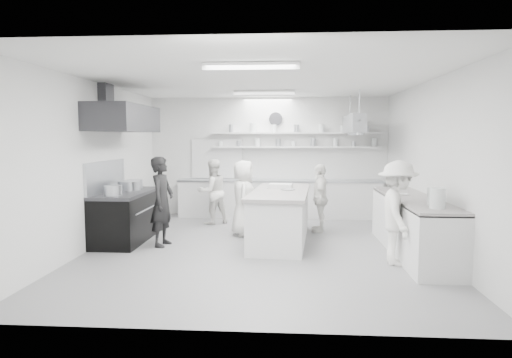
# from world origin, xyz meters

# --- Properties ---
(floor) EXTENTS (6.00, 7.00, 0.02)m
(floor) POSITION_xyz_m (0.00, 0.00, -0.01)
(floor) COLOR gray
(floor) RESTS_ON ground
(ceiling) EXTENTS (6.00, 7.00, 0.02)m
(ceiling) POSITION_xyz_m (0.00, 0.00, 3.01)
(ceiling) COLOR silver
(ceiling) RESTS_ON wall_back
(wall_back) EXTENTS (6.00, 0.04, 3.00)m
(wall_back) POSITION_xyz_m (0.00, 3.50, 1.50)
(wall_back) COLOR silver
(wall_back) RESTS_ON floor
(wall_front) EXTENTS (6.00, 0.04, 3.00)m
(wall_front) POSITION_xyz_m (0.00, -3.50, 1.50)
(wall_front) COLOR silver
(wall_front) RESTS_ON floor
(wall_left) EXTENTS (0.04, 7.00, 3.00)m
(wall_left) POSITION_xyz_m (-3.00, 0.00, 1.50)
(wall_left) COLOR silver
(wall_left) RESTS_ON floor
(wall_right) EXTENTS (0.04, 7.00, 3.00)m
(wall_right) POSITION_xyz_m (3.00, 0.00, 1.50)
(wall_right) COLOR silver
(wall_right) RESTS_ON floor
(stove) EXTENTS (0.80, 1.80, 0.90)m
(stove) POSITION_xyz_m (-2.60, 0.40, 0.45)
(stove) COLOR black
(stove) RESTS_ON floor
(exhaust_hood) EXTENTS (0.85, 2.00, 0.50)m
(exhaust_hood) POSITION_xyz_m (-2.60, 0.40, 2.35)
(exhaust_hood) COLOR #313135
(exhaust_hood) RESTS_ON wall_left
(back_counter) EXTENTS (5.00, 0.60, 0.92)m
(back_counter) POSITION_xyz_m (0.30, 3.20, 0.46)
(back_counter) COLOR silver
(back_counter) RESTS_ON floor
(shelf_lower) EXTENTS (4.20, 0.26, 0.04)m
(shelf_lower) POSITION_xyz_m (0.70, 3.37, 1.75)
(shelf_lower) COLOR silver
(shelf_lower) RESTS_ON wall_back
(shelf_upper) EXTENTS (4.20, 0.26, 0.04)m
(shelf_upper) POSITION_xyz_m (0.70, 3.37, 2.10)
(shelf_upper) COLOR silver
(shelf_upper) RESTS_ON wall_back
(pass_through_window) EXTENTS (1.30, 0.04, 1.00)m
(pass_through_window) POSITION_xyz_m (-1.30, 3.48, 1.45)
(pass_through_window) COLOR black
(pass_through_window) RESTS_ON wall_back
(wall_clock) EXTENTS (0.32, 0.05, 0.32)m
(wall_clock) POSITION_xyz_m (0.20, 3.46, 2.45)
(wall_clock) COLOR white
(wall_clock) RESTS_ON wall_back
(right_counter) EXTENTS (0.74, 3.30, 0.94)m
(right_counter) POSITION_xyz_m (2.65, -0.20, 0.47)
(right_counter) COLOR silver
(right_counter) RESTS_ON floor
(pot_rack) EXTENTS (0.30, 1.60, 0.40)m
(pot_rack) POSITION_xyz_m (2.00, 2.40, 2.30)
(pot_rack) COLOR #AEB2B9
(pot_rack) RESTS_ON ceiling
(light_fixture_front) EXTENTS (1.30, 0.25, 0.10)m
(light_fixture_front) POSITION_xyz_m (0.00, -1.80, 2.94)
(light_fixture_front) COLOR silver
(light_fixture_front) RESTS_ON ceiling
(light_fixture_rear) EXTENTS (1.30, 0.25, 0.10)m
(light_fixture_rear) POSITION_xyz_m (0.00, 1.80, 2.94)
(light_fixture_rear) COLOR silver
(light_fixture_rear) RESTS_ON ceiling
(prep_island) EXTENTS (1.15, 2.62, 0.94)m
(prep_island) POSITION_xyz_m (0.37, 0.54, 0.47)
(prep_island) COLOR silver
(prep_island) RESTS_ON floor
(stove_pot) EXTENTS (0.43, 0.43, 0.23)m
(stove_pot) POSITION_xyz_m (-2.60, 0.63, 1.02)
(stove_pot) COLOR #AEB2B9
(stove_pot) RESTS_ON stove
(cook_stove) EXTENTS (0.47, 0.65, 1.65)m
(cook_stove) POSITION_xyz_m (-1.79, 0.08, 0.82)
(cook_stove) COLOR black
(cook_stove) RESTS_ON floor
(cook_back) EXTENTS (0.92, 0.89, 1.50)m
(cook_back) POSITION_xyz_m (-1.22, 2.22, 0.75)
(cook_back) COLOR white
(cook_back) RESTS_ON floor
(cook_island_left) EXTENTS (0.57, 0.80, 1.53)m
(cook_island_left) POSITION_xyz_m (-0.39, 1.07, 0.77)
(cook_island_left) COLOR white
(cook_island_left) RESTS_ON floor
(cook_island_right) EXTENTS (0.42, 0.87, 1.44)m
(cook_island_right) POSITION_xyz_m (1.19, 1.53, 0.72)
(cook_island_right) COLOR white
(cook_island_right) RESTS_ON floor
(cook_right) EXTENTS (0.69, 1.10, 1.64)m
(cook_right) POSITION_xyz_m (2.22, -0.87, 0.82)
(cook_right) COLOR white
(cook_right) RESTS_ON floor
(bowl_island_a) EXTENTS (0.34, 0.34, 0.07)m
(bowl_island_a) POSITION_xyz_m (0.51, 0.64, 0.97)
(bowl_island_a) COLOR #AEB2B9
(bowl_island_a) RESTS_ON prep_island
(bowl_island_b) EXTENTS (0.26, 0.26, 0.06)m
(bowl_island_b) POSITION_xyz_m (0.19, 0.86, 0.97)
(bowl_island_b) COLOR silver
(bowl_island_b) RESTS_ON prep_island
(bowl_right) EXTENTS (0.27, 0.27, 0.06)m
(bowl_right) POSITION_xyz_m (2.54, 0.15, 0.97)
(bowl_right) COLOR silver
(bowl_right) RESTS_ON right_counter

